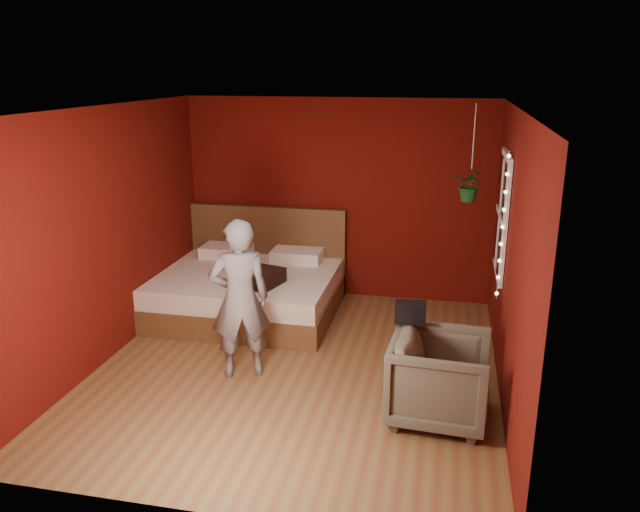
# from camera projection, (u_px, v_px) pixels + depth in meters

# --- Properties ---
(floor) EXTENTS (4.50, 4.50, 0.00)m
(floor) POSITION_uv_depth(u_px,v_px,m) (297.00, 368.00, 6.40)
(floor) COLOR brown
(floor) RESTS_ON ground
(room_walls) EXTENTS (4.04, 4.54, 2.62)m
(room_walls) POSITION_uv_depth(u_px,v_px,m) (295.00, 208.00, 5.91)
(room_walls) COLOR #560D09
(room_walls) RESTS_ON ground
(window) EXTENTS (0.05, 0.97, 1.27)m
(window) POSITION_uv_depth(u_px,v_px,m) (502.00, 215.00, 6.42)
(window) COLOR white
(window) RESTS_ON room_walls
(fairy_lights) EXTENTS (0.04, 0.04, 1.45)m
(fairy_lights) POSITION_uv_depth(u_px,v_px,m) (503.00, 227.00, 5.93)
(fairy_lights) COLOR silver
(fairy_lights) RESTS_ON room_walls
(bed) EXTENTS (2.15, 1.82, 1.18)m
(bed) POSITION_uv_depth(u_px,v_px,m) (250.00, 288.00, 7.80)
(bed) COLOR brown
(bed) RESTS_ON ground
(person) EXTENTS (0.69, 0.59, 1.60)m
(person) POSITION_uv_depth(u_px,v_px,m) (240.00, 299.00, 6.04)
(person) COLOR gray
(person) RESTS_ON ground
(armchair) EXTENTS (0.90, 0.87, 0.77)m
(armchair) POSITION_uv_depth(u_px,v_px,m) (440.00, 379.00, 5.37)
(armchair) COLOR #64644F
(armchair) RESTS_ON ground
(handbag) EXTENTS (0.28, 0.15, 0.20)m
(handbag) POSITION_uv_depth(u_px,v_px,m) (410.00, 312.00, 5.55)
(handbag) COLOR black
(handbag) RESTS_ON armchair
(throw_pillow) EXTENTS (0.59, 0.59, 0.17)m
(throw_pillow) POSITION_uv_depth(u_px,v_px,m) (258.00, 277.00, 7.23)
(throw_pillow) COLOR black
(throw_pillow) RESTS_ON bed
(hanging_plant) EXTENTS (0.38, 0.35, 1.04)m
(hanging_plant) POSITION_uv_depth(u_px,v_px,m) (470.00, 185.00, 6.73)
(hanging_plant) COLOR silver
(hanging_plant) RESTS_ON room_walls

